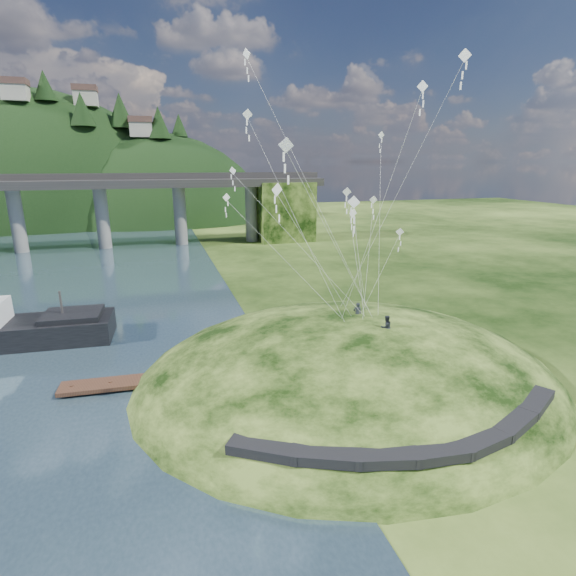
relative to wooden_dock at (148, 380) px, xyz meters
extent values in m
plane|color=black|center=(7.87, -5.46, -0.42)|extent=(320.00, 320.00, 0.00)
ellipsoid|color=black|center=(15.87, -3.46, -1.92)|extent=(36.00, 32.00, 13.00)
cube|color=black|center=(6.37, -13.46, 1.61)|extent=(4.32, 3.62, 0.71)
cube|color=black|center=(9.37, -15.11, 1.67)|extent=(4.10, 2.97, 0.61)
cube|color=black|center=(12.37, -16.11, 1.67)|extent=(3.85, 2.37, 0.62)
cube|color=black|center=(15.37, -16.56, 1.62)|extent=(3.62, 1.83, 0.66)
cube|color=black|center=(18.37, -16.36, 1.63)|extent=(3.82, 2.27, 0.68)
cube|color=black|center=(21.37, -15.41, 1.73)|extent=(4.11, 2.97, 0.71)
cube|color=black|center=(24.37, -13.86, 1.75)|extent=(4.26, 3.43, 0.66)
cylinder|color=gray|center=(-24.13, 64.54, 6.08)|extent=(2.60, 2.60, 13.00)
cylinder|color=gray|center=(-8.63, 64.54, 6.08)|extent=(2.60, 2.60, 13.00)
cylinder|color=gray|center=(6.87, 64.54, 6.08)|extent=(2.60, 2.60, 13.00)
cylinder|color=gray|center=(22.37, 64.54, 6.08)|extent=(2.60, 2.60, 13.00)
cube|color=black|center=(29.87, 64.54, 6.08)|extent=(12.00, 11.00, 13.00)
ellipsoid|color=black|center=(-32.13, 120.54, -6.42)|extent=(96.00, 68.00, 88.00)
ellipsoid|color=black|center=(2.87, 112.54, -10.42)|extent=(76.00, 56.00, 72.00)
cone|color=black|center=(-23.53, 106.58, 36.26)|extent=(5.83, 5.83, 7.67)
cone|color=black|center=(-14.57, 101.62, 30.17)|extent=(6.47, 6.47, 8.51)
cone|color=black|center=(-5.35, 108.53, 30.82)|extent=(7.13, 7.13, 9.38)
cone|color=black|center=(4.76, 103.57, 27.45)|extent=(6.56, 6.56, 8.63)
cone|color=black|center=(10.65, 109.17, 27.27)|extent=(4.88, 4.88, 6.42)
cube|color=beige|center=(-30.13, 104.54, 33.86)|extent=(6.00, 5.00, 4.00)
cube|color=brown|center=(-30.13, 104.54, 36.56)|extent=(6.40, 5.40, 1.60)
cube|color=beige|center=(-14.13, 110.54, 33.77)|extent=(6.00, 5.00, 4.00)
cube|color=brown|center=(-14.13, 110.54, 36.47)|extent=(6.40, 5.40, 1.60)
cube|color=beige|center=(-0.13, 104.54, 25.47)|extent=(6.00, 5.00, 4.00)
cube|color=brown|center=(-0.13, 104.54, 28.17)|extent=(6.40, 5.40, 1.60)
cube|color=black|center=(-13.35, 12.48, 0.76)|extent=(20.08, 6.42, 2.34)
cube|color=black|center=(-7.05, 12.16, 2.20)|extent=(5.63, 4.78, 0.54)
cylinder|color=#2D2B2B|center=(-7.95, 12.20, 3.37)|extent=(0.22, 0.22, 2.70)
cube|color=#3D2419|center=(0.00, 0.00, 0.01)|extent=(13.31, 2.79, 0.33)
cylinder|color=#3D2419|center=(-5.65, 0.31, -0.23)|extent=(0.28, 0.28, 0.94)
cylinder|color=#3D2419|center=(-2.83, 0.15, -0.23)|extent=(0.28, 0.28, 0.94)
cylinder|color=#3D2419|center=(0.00, 0.00, -0.23)|extent=(0.28, 0.28, 0.94)
cylinder|color=#3D2419|center=(2.83, -0.15, -0.23)|extent=(0.28, 0.28, 0.94)
cylinder|color=#3D2419|center=(5.65, -0.31, -0.23)|extent=(0.28, 0.28, 0.94)
imported|color=#23272E|center=(17.32, -1.72, 5.49)|extent=(0.78, 0.59, 1.93)
imported|color=#23272E|center=(18.10, -5.27, 5.45)|extent=(0.97, 0.78, 1.91)
cube|color=white|center=(18.83, 4.72, 14.18)|extent=(0.86, 0.27, 0.84)
cube|color=white|center=(18.83, 4.72, 13.57)|extent=(0.11, 0.04, 0.50)
cube|color=white|center=(18.83, 4.72, 12.96)|extent=(0.11, 0.04, 0.50)
cube|color=white|center=(18.83, 4.72, 12.35)|extent=(0.11, 0.04, 0.50)
cube|color=white|center=(17.14, -9.40, 21.12)|extent=(0.42, 0.57, 0.66)
cube|color=white|center=(17.14, -9.40, 20.63)|extent=(0.08, 0.07, 0.39)
cube|color=white|center=(17.14, -9.40, 20.15)|extent=(0.08, 0.07, 0.39)
cube|color=white|center=(17.14, -9.40, 19.67)|extent=(0.08, 0.07, 0.39)
cube|color=white|center=(20.36, -2.54, 11.43)|extent=(0.64, 0.24, 0.64)
cube|color=white|center=(20.36, -2.54, 10.96)|extent=(0.09, 0.02, 0.38)
cube|color=white|center=(20.36, -2.54, 10.49)|extent=(0.09, 0.02, 0.38)
cube|color=white|center=(20.36, -2.54, 10.02)|extent=(0.09, 0.02, 0.38)
cube|color=white|center=(9.96, 6.27, 25.57)|extent=(0.51, 0.77, 0.85)
cube|color=white|center=(9.96, 6.27, 24.94)|extent=(0.10, 0.09, 0.51)
cube|color=white|center=(9.96, 6.27, 24.31)|extent=(0.10, 0.09, 0.51)
cube|color=white|center=(9.96, 6.27, 23.68)|extent=(0.10, 0.09, 0.51)
cube|color=white|center=(8.86, 1.16, 20.32)|extent=(0.80, 0.25, 0.79)
cube|color=white|center=(8.86, 1.16, 19.75)|extent=(0.10, 0.06, 0.47)
cube|color=white|center=(8.86, 1.16, 19.18)|extent=(0.10, 0.06, 0.47)
cube|color=white|center=(8.86, 1.16, 18.61)|extent=(0.10, 0.06, 0.47)
cube|color=white|center=(7.29, 2.82, 14.05)|extent=(0.66, 0.25, 0.68)
cube|color=white|center=(7.29, 2.82, 13.57)|extent=(0.09, 0.06, 0.39)
cube|color=white|center=(7.29, 2.82, 13.09)|extent=(0.09, 0.06, 0.39)
cube|color=white|center=(7.29, 2.82, 12.61)|extent=(0.09, 0.06, 0.39)
cube|color=white|center=(22.97, 6.46, 19.34)|extent=(0.68, 0.17, 0.67)
cube|color=white|center=(22.97, 6.46, 18.86)|extent=(0.09, 0.04, 0.39)
cube|color=white|center=(22.97, 6.46, 18.38)|extent=(0.09, 0.04, 0.39)
cube|color=white|center=(22.97, 6.46, 17.90)|extent=(0.09, 0.04, 0.39)
cube|color=white|center=(8.44, -8.75, 15.30)|extent=(0.72, 0.39, 0.78)
cube|color=white|center=(8.44, -8.75, 14.74)|extent=(0.09, 0.08, 0.46)
cube|color=white|center=(8.44, -8.75, 14.19)|extent=(0.09, 0.08, 0.46)
cube|color=white|center=(8.44, -8.75, 13.63)|extent=(0.09, 0.08, 0.46)
cube|color=white|center=(20.54, 2.65, 13.58)|extent=(0.73, 0.24, 0.72)
cube|color=white|center=(20.54, 2.65, 13.05)|extent=(0.10, 0.03, 0.43)
cube|color=white|center=(20.54, 2.65, 12.53)|extent=(0.10, 0.03, 0.43)
cube|color=white|center=(20.54, 2.65, 12.01)|extent=(0.10, 0.03, 0.43)
cube|color=white|center=(8.29, -11.15, 17.69)|extent=(0.82, 0.29, 0.80)
cube|color=white|center=(8.29, -11.15, 17.10)|extent=(0.11, 0.04, 0.48)
cube|color=white|center=(8.29, -11.15, 16.52)|extent=(0.11, 0.04, 0.48)
cube|color=white|center=(8.29, -11.15, 15.94)|extent=(0.11, 0.04, 0.48)
cube|color=white|center=(16.17, -2.58, 13.05)|extent=(0.72, 0.33, 0.75)
cube|color=white|center=(16.17, -2.58, 12.51)|extent=(0.09, 0.07, 0.44)
cube|color=white|center=(16.17, -2.58, 11.97)|extent=(0.09, 0.07, 0.44)
cube|color=white|center=(16.17, -2.58, 11.43)|extent=(0.09, 0.07, 0.44)
cube|color=white|center=(12.90, -9.69, 14.56)|extent=(0.61, 0.54, 0.76)
cube|color=white|center=(12.90, -9.69, 14.02)|extent=(0.10, 0.06, 0.45)
cube|color=white|center=(12.90, -9.69, 13.47)|extent=(0.10, 0.06, 0.45)
cube|color=white|center=(12.90, -9.69, 12.92)|extent=(0.10, 0.06, 0.45)
cube|color=white|center=(21.77, -6.76, 23.56)|extent=(0.62, 0.66, 0.85)
cube|color=white|center=(21.77, -6.76, 22.95)|extent=(0.10, 0.08, 0.50)
cube|color=white|center=(21.77, -6.76, 22.34)|extent=(0.10, 0.08, 0.50)
cube|color=white|center=(21.77, -6.76, 21.73)|extent=(0.10, 0.08, 0.50)
cube|color=white|center=(8.14, 4.36, 16.14)|extent=(0.48, 0.56, 0.68)
cube|color=white|center=(8.14, 4.36, 15.64)|extent=(0.09, 0.06, 0.41)
cube|color=white|center=(8.14, 4.36, 15.14)|extent=(0.09, 0.06, 0.41)
cube|color=white|center=(8.14, 4.36, 14.64)|extent=(0.09, 0.06, 0.41)
camera|label=1|loc=(1.46, -34.43, 16.86)|focal=28.00mm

